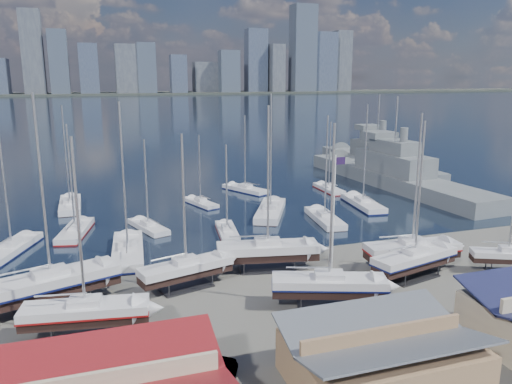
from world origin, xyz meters
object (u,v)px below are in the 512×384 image
object	(u,v)px
car_a	(155,367)
flagpole	(335,207)
sailboat_cradle_0	(51,283)
naval_ship_west	(376,161)
naval_ship_east	(393,177)

from	to	relation	value
car_a	flagpole	world-z (taller)	flagpole
flagpole	sailboat_cradle_0	bearing A→B (deg)	177.86
naval_ship_west	flagpole	world-z (taller)	naval_ship_west
car_a	flagpole	size ratio (longest dim) A/B	0.35
naval_ship_west	flagpole	xyz separation A→B (m)	(-37.33, -52.74, 5.58)
sailboat_cradle_0	naval_ship_west	xyz separation A→B (m)	(64.38, 51.73, -0.55)
sailboat_cradle_0	flagpole	distance (m)	27.54
naval_ship_east	flagpole	bearing A→B (deg)	135.73
naval_ship_east	naval_ship_west	size ratio (longest dim) A/B	1.15
naval_ship_east	flagpole	size ratio (longest dim) A/B	3.85
naval_ship_east	car_a	size ratio (longest dim) A/B	11.16
sailboat_cradle_0	flagpole	world-z (taller)	sailboat_cradle_0
flagpole	car_a	bearing A→B (deg)	-147.47
naval_ship_west	sailboat_cradle_0	bearing A→B (deg)	129.41
sailboat_cradle_0	car_a	xyz separation A→B (m)	(7.26, -13.64, -1.48)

